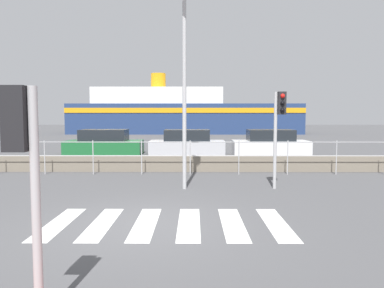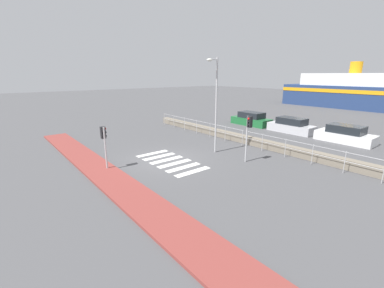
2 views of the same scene
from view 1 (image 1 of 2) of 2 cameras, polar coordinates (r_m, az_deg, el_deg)
ground_plane at (r=7.97m, az=-7.54°, el=-11.94°), size 160.00×160.00×0.00m
crosswalk at (r=7.91m, az=-3.78°, el=-12.00°), size 4.95×2.40×0.01m
seawall at (r=15.07m, az=-3.74°, el=-2.98°), size 22.47×0.55×0.60m
harbor_fence at (r=14.14m, az=-4.00°, el=-1.27°), size 20.26×0.04×1.29m
traffic_light_near at (r=4.30m, az=-24.18°, el=-0.90°), size 0.34×0.32×2.54m
traffic_light_far at (r=11.56m, az=13.13°, el=3.89°), size 0.34×0.32×2.94m
streetlamp at (r=11.24m, az=-1.20°, el=13.25°), size 0.32×0.97×6.48m
ferry_boat at (r=46.51m, az=-1.84°, el=4.58°), size 27.82×6.70×7.36m
parked_car_green at (r=22.16m, az=-13.23°, el=0.07°), size 4.35×1.84×1.42m
parked_car_silver at (r=21.55m, az=-0.76°, el=0.05°), size 4.29×1.73×1.41m
parked_car_white at (r=21.99m, az=11.84°, el=0.05°), size 4.30×1.88×1.41m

